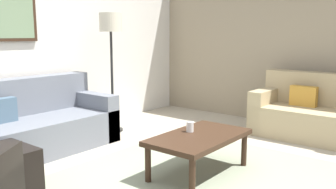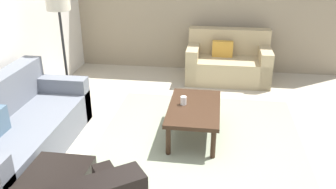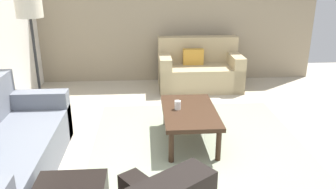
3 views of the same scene
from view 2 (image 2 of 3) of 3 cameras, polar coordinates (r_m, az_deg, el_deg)
The scene contains 8 objects.
ground_plane at distance 4.31m, azimuth 5.03°, elevation -8.94°, with size 8.00×8.00×0.00m, color #B2A893.
area_rug at distance 4.30m, azimuth 5.04°, elevation -8.90°, with size 3.12×2.53×0.01m, color gray.
couch_main at distance 4.42m, azimuth -23.76°, elevation -5.69°, with size 2.12×0.88×0.88m.
couch_loveseat at distance 6.43m, azimuth 9.64°, elevation 5.08°, with size 0.83×1.44×0.88m.
ottoman at distance 3.54m, azimuth -17.26°, elevation -14.30°, with size 0.56×0.56×0.40m, color black.
coffee_table at distance 4.44m, azimuth 4.26°, elevation -2.52°, with size 1.10×0.64×0.41m.
cup at distance 4.44m, azimuth 2.52°, elevation -0.98°, with size 0.08×0.08×0.11m, color white.
lamp_standing at distance 5.13m, azimuth -17.18°, elevation 12.47°, with size 0.32×0.32×1.71m.
Camera 2 is at (-3.63, -0.15, 2.31)m, focal length 37.65 mm.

